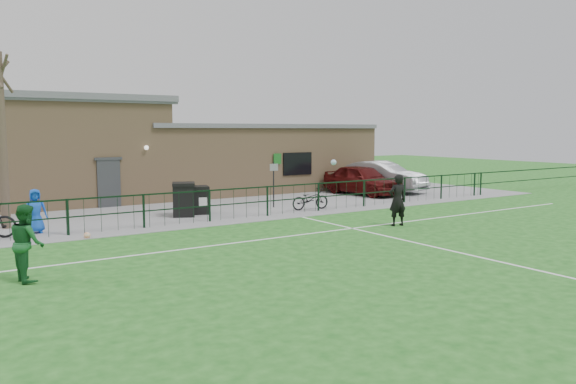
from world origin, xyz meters
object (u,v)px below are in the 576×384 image
wheelie_bin_left (184,200)px  car_silver (381,177)px  ball_ground (87,235)px  car_maroon (362,180)px  spectator_child (35,211)px  outfield_player (27,243)px  wheelie_bin_right (199,201)px  sign_post (274,185)px  bicycle_e (310,199)px  bare_tree (2,142)px

wheelie_bin_left → car_silver: car_silver is taller
car_silver → ball_ground: size_ratio=24.59×
car_maroon → car_silver: 1.83m
spectator_child → outfield_player: 6.28m
ball_ground → outfield_player: bearing=-118.2°
outfield_player → wheelie_bin_right: bearing=-51.6°
sign_post → spectator_child: 9.84m
sign_post → car_silver: bearing=14.1°
sign_post → bicycle_e: (0.93, -1.44, -0.55)m
sign_post → ball_ground: bearing=-162.2°
car_maroon → spectator_child: (-16.26, -2.57, -0.06)m
bare_tree → car_maroon: size_ratio=1.30×
car_silver → ball_ground: car_silver is taller
car_silver → bicycle_e: bearing=-170.4°
bicycle_e → ball_ground: bearing=104.2°
wheelie_bin_left → wheelie_bin_right: bearing=41.0°
car_maroon → car_silver: bearing=9.3°
bare_tree → ball_ground: size_ratio=29.15×
bare_tree → ball_ground: bearing=-60.6°
car_silver → spectator_child: 18.28m
sign_post → ball_ground: size_ratio=9.72×
car_silver → outfield_player: size_ratio=2.90×
wheelie_bin_left → outfield_player: (-6.67, -6.93, 0.24)m
wheelie_bin_left → car_maroon: (10.76, 1.81, 0.17)m
sign_post → car_maroon: size_ratio=0.43×
outfield_player → wheelie_bin_left: bearing=-49.5°
wheelie_bin_right → ball_ground: size_ratio=5.04×
wheelie_bin_right → spectator_child: 6.35m
wheelie_bin_left → ball_ground: (-4.32, -2.56, -0.54)m
car_silver → outfield_player: bearing=-170.4°
bare_tree → ball_ground: 4.80m
bare_tree → spectator_child: bare_tree is taller
car_maroon → ball_ground: 15.72m
sign_post → wheelie_bin_left: bearing=-177.4°
wheelie_bin_left → car_maroon: car_maroon is taller
car_maroon → spectator_child: bearing=-176.3°
bicycle_e → ball_ground: (-9.54, -1.31, -0.37)m
bicycle_e → wheelie_bin_left: bearing=82.9°
bare_tree → car_silver: bearing=4.6°
bicycle_e → spectator_child: 10.74m
outfield_player → bare_tree: bearing=-9.1°
car_silver → sign_post: bearing=178.1°
wheelie_bin_left → sign_post: sign_post is taller
sign_post → car_maroon: 6.68m
wheelie_bin_left → car_silver: 12.73m
bare_tree → outfield_player: size_ratio=3.43×
bare_tree → outfield_player: 8.01m
wheelie_bin_right → car_silver: car_silver is taller
bare_tree → outfield_player: bearing=-93.5°
car_maroon → bicycle_e: 6.34m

